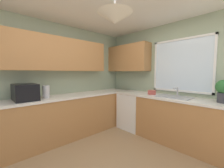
{
  "coord_description": "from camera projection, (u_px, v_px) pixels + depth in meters",
  "views": [
    {
      "loc": [
        1.28,
        -1.24,
        1.41
      ],
      "look_at": [
        -0.8,
        0.69,
        1.18
      ],
      "focal_mm": 22.41,
      "sensor_mm": 36.0,
      "label": 1
    }
  ],
  "objects": [
    {
      "name": "room_shell",
      "position": [
        104.0,
        52.0,
        2.7
      ],
      "size": [
        3.87,
        3.86,
        2.56
      ],
      "color": "#9EAD8E",
      "rests_on": "ground_plane"
    },
    {
      "name": "counter_run_left",
      "position": [
        64.0,
        117.0,
        3.0
      ],
      "size": [
        0.65,
        3.47,
        0.92
      ],
      "color": "#AD7542",
      "rests_on": "ground_plane"
    },
    {
      "name": "counter_run_back",
      "position": [
        179.0,
        121.0,
        2.77
      ],
      "size": [
        2.96,
        0.65,
        0.92
      ],
      "color": "#AD7542",
      "rests_on": "ground_plane"
    },
    {
      "name": "dishwasher",
      "position": [
        133.0,
        111.0,
        3.56
      ],
      "size": [
        0.6,
        0.6,
        0.87
      ],
      "primitive_type": "cube",
      "color": "white",
      "rests_on": "ground_plane"
    },
    {
      "name": "microwave",
      "position": [
        25.0,
        92.0,
        2.48
      ],
      "size": [
        0.48,
        0.36,
        0.29
      ],
      "primitive_type": "cube",
      "color": "black",
      "rests_on": "counter_run_left"
    },
    {
      "name": "kettle",
      "position": [
        46.0,
        92.0,
        2.7
      ],
      "size": [
        0.13,
        0.13,
        0.25
      ],
      "primitive_type": "cylinder",
      "color": "#B7B7BC",
      "rests_on": "counter_run_left"
    },
    {
      "name": "sink_assembly",
      "position": [
        174.0,
        97.0,
        2.81
      ],
      "size": [
        0.65,
        0.4,
        0.19
      ],
      "color": "#9EA0A5",
      "rests_on": "counter_run_back"
    },
    {
      "name": "potted_plant",
      "position": [
        224.0,
        90.0,
        2.26
      ],
      "size": [
        0.23,
        0.23,
        0.38
      ],
      "color": "#38383D",
      "rests_on": "counter_run_back"
    },
    {
      "name": "bowl",
      "position": [
        152.0,
        92.0,
        3.17
      ],
      "size": [
        0.18,
        0.18,
        0.09
      ],
      "primitive_type": "cylinder",
      "color": "#B74C42",
      "rests_on": "counter_run_back"
    }
  ]
}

